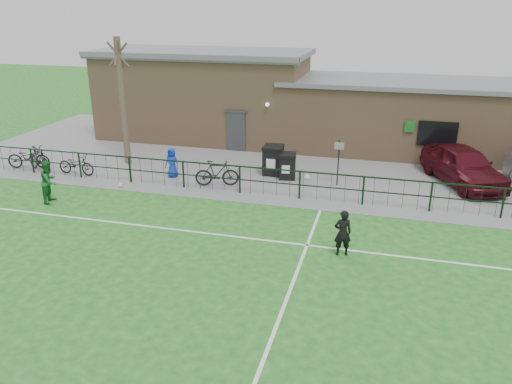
% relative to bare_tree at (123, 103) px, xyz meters
% --- Properties ---
extents(ground, '(90.00, 90.00, 0.00)m').
position_rel_bare_tree_xyz_m(ground, '(8.00, -10.50, -3.00)').
color(ground, '#1B5E1B').
rests_on(ground, ground).
extents(paving_strip, '(34.00, 13.00, 0.02)m').
position_rel_bare_tree_xyz_m(paving_strip, '(8.00, 3.00, -2.99)').
color(paving_strip, slate).
rests_on(paving_strip, ground).
extents(pitch_line_touch, '(28.00, 0.10, 0.01)m').
position_rel_bare_tree_xyz_m(pitch_line_touch, '(8.00, -2.70, -3.00)').
color(pitch_line_touch, white).
rests_on(pitch_line_touch, ground).
extents(pitch_line_mid, '(28.00, 0.10, 0.01)m').
position_rel_bare_tree_xyz_m(pitch_line_mid, '(8.00, -6.50, -3.00)').
color(pitch_line_mid, white).
rests_on(pitch_line_mid, ground).
extents(pitch_line_perp, '(0.10, 16.00, 0.01)m').
position_rel_bare_tree_xyz_m(pitch_line_perp, '(10.00, -10.50, -3.00)').
color(pitch_line_perp, white).
rests_on(pitch_line_perp, ground).
extents(perimeter_fence, '(28.00, 0.10, 1.20)m').
position_rel_bare_tree_xyz_m(perimeter_fence, '(8.00, -2.50, -2.40)').
color(perimeter_fence, black).
rests_on(perimeter_fence, ground).
extents(bare_tree, '(0.30, 0.30, 6.00)m').
position_rel_bare_tree_xyz_m(bare_tree, '(0.00, 0.00, 0.00)').
color(bare_tree, '#4D3F2F').
rests_on(bare_tree, ground).
extents(wheelie_bin_left, '(0.85, 0.96, 1.25)m').
position_rel_bare_tree_xyz_m(wheelie_bin_left, '(7.27, 0.26, -2.35)').
color(wheelie_bin_left, black).
rests_on(wheelie_bin_left, paving_strip).
extents(wheelie_bin_right, '(0.82, 0.90, 1.06)m').
position_rel_bare_tree_xyz_m(wheelie_bin_right, '(8.03, -0.15, -2.45)').
color(wheelie_bin_right, black).
rests_on(wheelie_bin_right, paving_strip).
extents(sign_post, '(0.07, 0.07, 2.00)m').
position_rel_bare_tree_xyz_m(sign_post, '(10.29, -0.51, -1.98)').
color(sign_post, black).
rests_on(sign_post, paving_strip).
extents(car_maroon, '(3.76, 5.20, 1.65)m').
position_rel_bare_tree_xyz_m(car_maroon, '(15.50, 1.14, -2.16)').
color(car_maroon, '#480C15').
rests_on(car_maroon, paving_strip).
extents(bicycle_a, '(2.14, 1.12, 1.07)m').
position_rel_bare_tree_xyz_m(bicycle_a, '(-4.13, -1.95, -2.44)').
color(bicycle_a, black).
rests_on(bicycle_a, paving_strip).
extents(bicycle_b, '(1.94, 1.28, 1.14)m').
position_rel_bare_tree_xyz_m(bicycle_b, '(-3.40, -2.16, -2.41)').
color(bicycle_b, black).
rests_on(bicycle_b, paving_strip).
extents(bicycle_c, '(1.86, 0.72, 0.96)m').
position_rel_bare_tree_xyz_m(bicycle_c, '(-1.42, -2.17, -2.50)').
color(bicycle_c, black).
rests_on(bicycle_c, paving_strip).
extents(bicycle_d, '(1.95, 1.04, 1.13)m').
position_rel_bare_tree_xyz_m(bicycle_d, '(5.31, -1.93, -2.42)').
color(bicycle_d, black).
rests_on(bicycle_d, paving_strip).
extents(spectator_child, '(0.68, 0.46, 1.34)m').
position_rel_bare_tree_xyz_m(spectator_child, '(2.97, -1.36, -2.31)').
color(spectator_child, '#1434C0').
rests_on(spectator_child, paving_strip).
extents(goalkeeper_kick, '(1.98, 2.85, 1.71)m').
position_rel_bare_tree_xyz_m(goalkeeper_kick, '(11.09, -6.77, -2.22)').
color(goalkeeper_kick, black).
rests_on(goalkeeper_kick, ground).
extents(outfield_player, '(0.78, 0.92, 1.69)m').
position_rel_bare_tree_xyz_m(outfield_player, '(-0.46, -5.33, -2.16)').
color(outfield_player, '#1C6329').
rests_on(outfield_player, ground).
extents(ball_ground, '(0.20, 0.20, 0.20)m').
position_rel_bare_tree_xyz_m(ball_ground, '(1.36, -3.20, -2.90)').
color(ball_ground, white).
rests_on(ball_ground, ground).
extents(clubhouse, '(24.25, 5.40, 4.96)m').
position_rel_bare_tree_xyz_m(clubhouse, '(7.12, 6.00, -0.78)').
color(clubhouse, '#A47F5B').
rests_on(clubhouse, ground).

